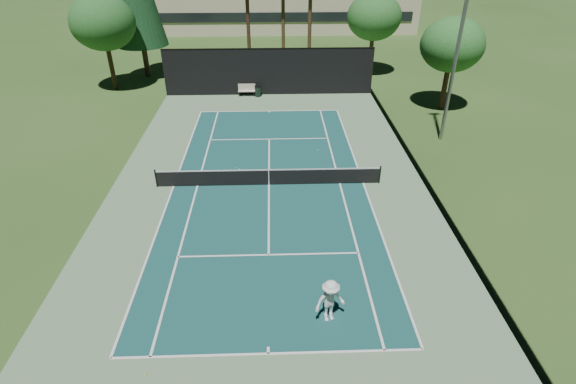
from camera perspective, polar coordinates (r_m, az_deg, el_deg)
name	(u,v)px	position (r m, az deg, el deg)	size (l,w,h in m)	color
ground	(269,185)	(25.96, -2.43, 0.90)	(160.00, 160.00, 0.00)	#2E501E
apron_slab	(269,185)	(25.96, -2.43, 0.91)	(18.00, 32.00, 0.01)	#648960
court_surface	(269,185)	(25.95, -2.43, 0.92)	(10.97, 23.77, 0.01)	#174A49
court_lines	(269,185)	(25.95, -2.44, 0.94)	(11.07, 23.87, 0.01)	white
tennis_net	(269,177)	(25.69, -2.46, 1.98)	(12.90, 0.10, 1.10)	black
fence	(268,153)	(25.07, -2.53, 4.95)	(18.04, 32.05, 4.03)	black
player	(330,301)	(17.23, 5.37, -13.61)	(1.20, 0.69, 1.86)	white
tennis_ball_a	(146,375)	(16.87, -17.63, -21.25)	(0.07, 0.07, 0.07)	#D8E934
tennis_ball_b	(239,169)	(27.73, -6.20, 2.92)	(0.07, 0.07, 0.07)	#DCED36
tennis_ball_c	(318,150)	(30.05, 3.79, 5.34)	(0.07, 0.07, 0.07)	#CAD731
tennis_ball_d	(236,168)	(27.91, -6.64, 3.07)	(0.07, 0.07, 0.07)	#BBCB2E
park_bench	(247,90)	(40.29, -5.26, 12.83)	(1.50, 0.45, 1.02)	beige
trash_bin	(258,91)	(40.01, -3.84, 12.66)	(0.56, 0.56, 0.95)	black
decid_tree_a	(374,17)	(46.14, 10.89, 21.00)	(5.12, 5.12, 7.62)	#44301D
decid_tree_b	(452,45)	(37.92, 20.14, 17.14)	(4.80, 4.80, 7.14)	#4F3121
decid_tree_c	(103,23)	(43.54, -22.47, 19.24)	(5.44, 5.44, 8.09)	#3F2B1B
light_pole	(458,45)	(31.46, 20.81, 17.09)	(0.90, 0.25, 12.22)	gray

